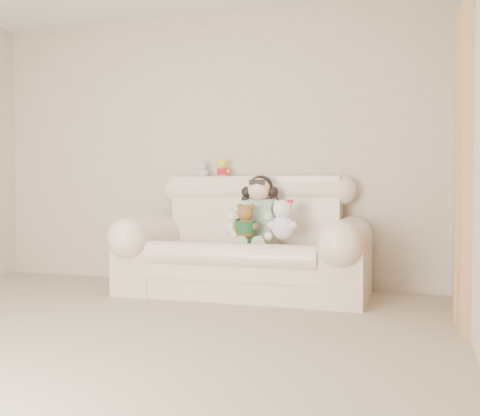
# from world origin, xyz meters

# --- Properties ---
(floor) EXTENTS (5.00, 5.00, 0.00)m
(floor) POSITION_xyz_m (0.00, 0.00, 0.00)
(floor) COLOR gray
(floor) RESTS_ON ground
(wall_back) EXTENTS (4.50, 0.00, 4.50)m
(wall_back) POSITION_xyz_m (0.00, 2.50, 1.30)
(wall_back) COLOR #B9AB93
(wall_back) RESTS_ON ground
(sofa) EXTENTS (2.10, 0.95, 1.03)m
(sofa) POSITION_xyz_m (0.51, 2.00, 0.52)
(sofa) COLOR beige
(sofa) RESTS_ON floor
(door_panel) EXTENTS (0.06, 0.90, 2.10)m
(door_panel) POSITION_xyz_m (2.22, 1.40, 1.05)
(door_panel) COLOR #A37B46
(door_panel) RESTS_ON floor
(seated_child) EXTENTS (0.44, 0.50, 0.62)m
(seated_child) POSITION_xyz_m (0.63, 2.08, 0.73)
(seated_child) COLOR #2E7039
(seated_child) RESTS_ON sofa
(brown_teddy) EXTENTS (0.26, 0.23, 0.34)m
(brown_teddy) POSITION_xyz_m (0.58, 1.84, 0.67)
(brown_teddy) COLOR brown
(brown_teddy) RESTS_ON sofa
(white_cat) EXTENTS (0.26, 0.21, 0.39)m
(white_cat) POSITION_xyz_m (0.88, 1.88, 0.70)
(white_cat) COLOR silver
(white_cat) RESTS_ON sofa
(cream_teddy) EXTENTS (0.22, 0.20, 0.28)m
(cream_teddy) POSITION_xyz_m (0.45, 1.88, 0.64)
(cream_teddy) COLOR beige
(cream_teddy) RESTS_ON sofa
(yellow_mini_bear) EXTENTS (0.17, 0.15, 0.22)m
(yellow_mini_bear) POSITION_xyz_m (0.19, 2.37, 1.12)
(yellow_mini_bear) COLOR yellow
(yellow_mini_bear) RESTS_ON sofa
(grey_mini_plush) EXTENTS (0.13, 0.11, 0.19)m
(grey_mini_plush) POSITION_xyz_m (-0.01, 2.38, 1.10)
(grey_mini_plush) COLOR silver
(grey_mini_plush) RESTS_ON sofa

